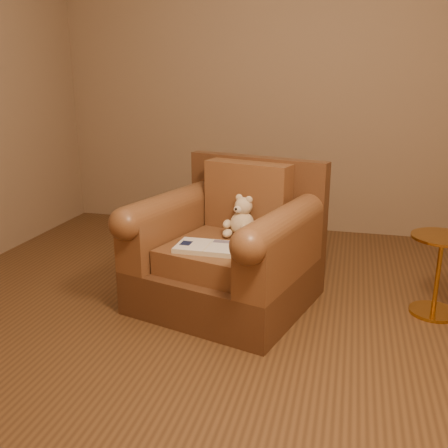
# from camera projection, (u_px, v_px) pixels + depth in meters

# --- Properties ---
(floor) EXTENTS (4.00, 4.00, 0.00)m
(floor) POSITION_uv_depth(u_px,v_px,m) (215.00, 321.00, 2.95)
(floor) COLOR brown
(floor) RESTS_ON ground
(room) EXTENTS (4.02, 4.02, 2.71)m
(room) POSITION_uv_depth(u_px,v_px,m) (214.00, 8.00, 2.46)
(room) COLOR #927659
(room) RESTS_ON ground
(armchair) EXTENTS (1.19, 1.16, 0.88)m
(armchair) POSITION_uv_depth(u_px,v_px,m) (229.00, 250.00, 3.13)
(armchair) COLOR #55321C
(armchair) RESTS_ON floor
(teddy_bear) EXTENTS (0.20, 0.22, 0.27)m
(teddy_bear) POSITION_uv_depth(u_px,v_px,m) (241.00, 221.00, 3.13)
(teddy_bear) COLOR beige
(teddy_bear) RESTS_ON armchair
(guidebook) EXTENTS (0.38, 0.23, 0.03)m
(guidebook) POSITION_uv_depth(u_px,v_px,m) (208.00, 247.00, 2.89)
(guidebook) COLOR beige
(guidebook) RESTS_ON armchair
(side_table) EXTENTS (0.35, 0.35, 0.50)m
(side_table) POSITION_uv_depth(u_px,v_px,m) (438.00, 272.00, 2.97)
(side_table) COLOR #BE8734
(side_table) RESTS_ON floor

